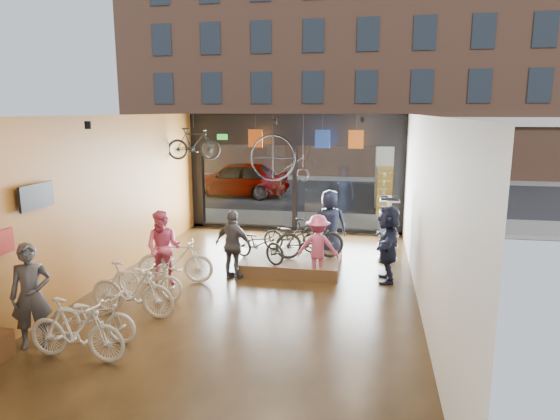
% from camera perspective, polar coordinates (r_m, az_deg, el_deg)
% --- Properties ---
extents(ground_plane, '(7.00, 12.00, 0.04)m').
position_cam_1_polar(ground_plane, '(11.03, -3.17, -9.53)').
color(ground_plane, black).
rests_on(ground_plane, ground).
extents(ceiling, '(7.00, 12.00, 0.04)m').
position_cam_1_polar(ceiling, '(10.31, -3.41, 10.85)').
color(ceiling, black).
rests_on(ceiling, ground).
extents(wall_left, '(0.04, 12.00, 3.80)m').
position_cam_1_polar(wall_left, '(11.83, -20.09, 0.89)').
color(wall_left, '#A8572B').
rests_on(wall_left, ground).
extents(wall_right, '(0.04, 12.00, 3.80)m').
position_cam_1_polar(wall_right, '(10.26, 16.18, -0.38)').
color(wall_right, beige).
rests_on(wall_right, ground).
extents(wall_back, '(7.00, 0.04, 3.80)m').
position_cam_1_polar(wall_back, '(5.10, -19.96, -12.48)').
color(wall_back, beige).
rests_on(wall_back, ground).
extents(storefront, '(7.00, 0.26, 3.80)m').
position_cam_1_polar(storefront, '(16.32, 1.73, 4.26)').
color(storefront, black).
rests_on(storefront, ground).
extents(exit_sign, '(0.35, 0.06, 0.18)m').
position_cam_1_polar(exit_sign, '(16.64, -6.60, 8.30)').
color(exit_sign, '#198C26').
rests_on(exit_sign, storefront).
extents(street_road, '(30.00, 18.00, 0.02)m').
position_cam_1_polar(street_road, '(25.43, 4.81, 2.42)').
color(street_road, black).
rests_on(street_road, ground).
extents(sidewalk_near, '(30.00, 2.40, 0.12)m').
position_cam_1_polar(sidewalk_near, '(17.80, 2.28, -1.16)').
color(sidewalk_near, slate).
rests_on(sidewalk_near, ground).
extents(sidewalk_far, '(30.00, 2.00, 0.12)m').
position_cam_1_polar(sidewalk_far, '(29.36, 5.60, 3.73)').
color(sidewalk_far, slate).
rests_on(sidewalk_far, ground).
extents(opposite_building, '(26.00, 5.00, 14.00)m').
position_cam_1_polar(opposite_building, '(31.76, 6.26, 16.83)').
color(opposite_building, brown).
rests_on(opposite_building, ground).
extents(street_car, '(4.77, 1.92, 1.63)m').
position_cam_1_polar(street_car, '(23.05, -5.04, 3.56)').
color(street_car, gray).
rests_on(street_car, street_road).
extents(box_truck, '(2.19, 6.56, 2.58)m').
position_cam_1_polar(box_truck, '(21.21, 13.80, 3.91)').
color(box_truck, silver).
rests_on(box_truck, street_road).
extents(floor_bike_1, '(1.71, 0.55, 1.01)m').
position_cam_1_polar(floor_bike_1, '(8.69, -22.26, -12.54)').
color(floor_bike_1, beige).
rests_on(floor_bike_1, ground_plane).
extents(floor_bike_2, '(1.65, 0.67, 0.85)m').
position_cam_1_polar(floor_bike_2, '(9.34, -20.55, -11.29)').
color(floor_bike_2, beige).
rests_on(floor_bike_2, ground_plane).
extents(floor_bike_3, '(1.82, 0.67, 1.07)m').
position_cam_1_polar(floor_bike_3, '(10.08, -16.57, -8.67)').
color(floor_bike_3, beige).
rests_on(floor_bike_3, ground_plane).
extents(floor_bike_4, '(1.68, 0.82, 0.84)m').
position_cam_1_polar(floor_bike_4, '(10.97, -14.70, -7.56)').
color(floor_bike_4, beige).
rests_on(floor_bike_4, ground_plane).
extents(floor_bike_5, '(1.80, 0.74, 1.05)m').
position_cam_1_polar(floor_bike_5, '(11.72, -11.89, -5.68)').
color(floor_bike_5, beige).
rests_on(floor_bike_5, ground_plane).
extents(display_platform, '(2.40, 1.80, 0.30)m').
position_cam_1_polar(display_platform, '(12.56, 1.36, -6.07)').
color(display_platform, '#4D3420').
rests_on(display_platform, ground_plane).
extents(display_bike_left, '(1.70, 1.34, 0.86)m').
position_cam_1_polar(display_bike_left, '(12.13, -2.46, -3.85)').
color(display_bike_left, black).
rests_on(display_bike_left, display_platform).
extents(display_bike_mid, '(1.78, 0.96, 1.03)m').
position_cam_1_polar(display_bike_mid, '(12.30, 3.41, -3.24)').
color(display_bike_mid, black).
rests_on(display_bike_mid, display_platform).
extents(display_bike_right, '(1.64, 0.74, 0.83)m').
position_cam_1_polar(display_bike_right, '(12.91, 1.45, -2.98)').
color(display_bike_right, black).
rests_on(display_bike_right, display_platform).
extents(customer_0, '(0.78, 0.68, 1.79)m').
position_cam_1_polar(customer_0, '(9.31, -26.55, -8.75)').
color(customer_0, '#3F3F44').
rests_on(customer_0, ground_plane).
extents(customer_1, '(0.85, 0.67, 1.70)m').
position_cam_1_polar(customer_1, '(11.59, -13.17, -4.24)').
color(customer_1, '#CC4C72').
rests_on(customer_1, ground_plane).
extents(customer_2, '(1.04, 0.67, 1.64)m').
position_cam_1_polar(customer_2, '(11.69, -5.36, -4.02)').
color(customer_2, '#3F3F44').
rests_on(customer_2, ground_plane).
extents(customer_3, '(0.98, 0.57, 1.52)m').
position_cam_1_polar(customer_3, '(11.76, 4.36, -4.21)').
color(customer_3, '#CC4C72').
rests_on(customer_3, ground_plane).
extents(customer_4, '(1.02, 0.78, 1.86)m').
position_cam_1_polar(customer_4, '(13.26, 5.67, -1.69)').
color(customer_4, '#161C33').
rests_on(customer_4, ground_plane).
extents(customer_5, '(0.53, 1.65, 1.78)m').
position_cam_1_polar(customer_5, '(11.74, 12.19, -3.80)').
color(customer_5, '#161C33').
rests_on(customer_5, ground_plane).
extents(sunglasses_rack, '(0.54, 0.45, 1.74)m').
position_cam_1_polar(sunglasses_rack, '(13.33, 12.30, -2.11)').
color(sunglasses_rack, white).
rests_on(sunglasses_rack, ground_plane).
extents(penny_farthing, '(1.68, 0.06, 1.34)m').
position_cam_1_polar(penny_farthing, '(14.54, 0.25, 5.78)').
color(penny_farthing, black).
rests_on(penny_farthing, ceiling).
extents(hung_bike, '(1.63, 0.71, 0.95)m').
position_cam_1_polar(hung_bike, '(15.18, -9.82, 7.46)').
color(hung_bike, black).
rests_on(hung_bike, ceiling).
extents(jersey_left, '(0.45, 0.03, 0.55)m').
position_cam_1_polar(jersey_left, '(15.65, -2.83, 8.18)').
color(jersey_left, '#CC5919').
rests_on(jersey_left, ceiling).
extents(jersey_mid, '(0.45, 0.03, 0.55)m').
position_cam_1_polar(jersey_mid, '(15.31, 4.87, 8.08)').
color(jersey_mid, '#1E3F99').
rests_on(jersey_mid, ceiling).
extents(jersey_right, '(0.45, 0.03, 0.55)m').
position_cam_1_polar(jersey_right, '(15.24, 8.67, 7.98)').
color(jersey_right, '#CC5919').
rests_on(jersey_right, ceiling).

